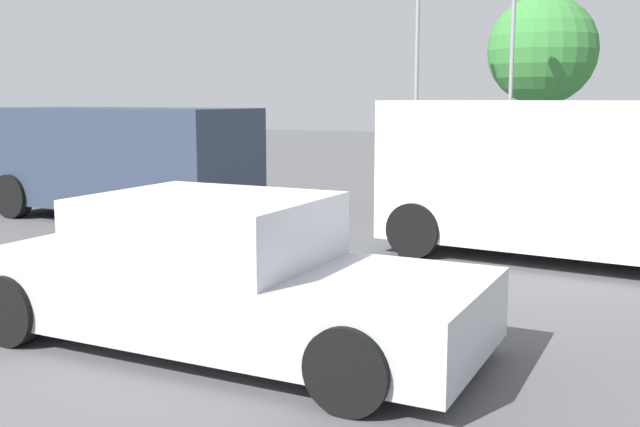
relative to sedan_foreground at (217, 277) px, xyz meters
name	(u,v)px	position (x,y,z in m)	size (l,w,h in m)	color
ground_plane	(193,337)	(-0.31, 0.05, -0.61)	(80.00, 80.00, 0.00)	#515154
sedan_foreground	(217,277)	(0.00, 0.00, 0.00)	(4.68, 1.91, 1.33)	#B7BABF
dog	(221,243)	(-1.85, 2.80, -0.35)	(0.41, 0.63, 0.42)	white
van_white	(572,175)	(2.28, 5.02, 0.55)	(5.03, 2.49, 2.14)	white
suv_dark	(123,159)	(-5.46, 5.08, 0.49)	(4.98, 2.29, 2.00)	#2D384C
pedestrian	(433,162)	(-0.87, 8.82, 0.32)	(0.38, 0.53, 1.57)	black
light_post_mid	(418,15)	(-5.29, 20.55, 4.49)	(0.44, 0.44, 7.72)	gray
light_post_far	(513,36)	(-2.07, 21.28, 3.68)	(0.44, 0.44, 6.30)	gray
tree_back_center	(542,51)	(-1.87, 25.97, 3.44)	(4.36, 4.36, 6.24)	brown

